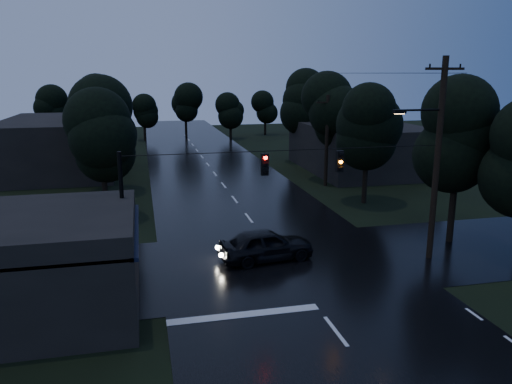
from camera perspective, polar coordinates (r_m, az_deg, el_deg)
name	(u,v)px	position (r m, az deg, el deg)	size (l,w,h in m)	color
main_road	(224,185)	(42.00, -3.72, 0.75)	(12.00, 120.00, 0.02)	black
cross_street	(283,263)	(25.13, 3.08, -8.06)	(60.00, 9.00, 0.02)	black
building_far_right	(359,147)	(49.47, 11.73, 5.02)	(10.00, 14.00, 4.40)	black
building_far_left	(62,145)	(51.43, -21.31, 5.03)	(10.00, 16.00, 5.00)	black
utility_pole_main	(436,156)	(25.90, 19.86, 3.88)	(3.50, 0.30, 10.00)	black
utility_pole_far	(327,140)	(41.56, 8.09, 5.94)	(2.00, 0.30, 7.50)	black
anchor_pole_left	(123,220)	(22.34, -14.92, -3.14)	(0.18, 0.18, 6.00)	black
span_signals	(302,162)	(22.93, 5.28, 3.44)	(15.00, 0.37, 1.12)	black
tree_corner_near	(459,135)	(28.89, 22.20, 6.07)	(4.48, 4.48, 9.44)	black
tree_left_a	(101,138)	(32.78, -17.28, 5.90)	(3.92, 3.92, 8.26)	black
tree_left_b	(100,121)	(40.72, -17.42, 7.78)	(4.20, 4.20, 8.85)	black
tree_left_c	(101,107)	(50.68, -17.34, 9.21)	(4.48, 4.48, 9.44)	black
tree_right_a	(368,125)	(36.16, 12.64, 7.43)	(4.20, 4.20, 8.85)	black
tree_right_b	(333,112)	(43.68, 8.84, 9.07)	(4.48, 4.48, 9.44)	black
tree_right_c	(303,101)	(53.23, 5.44, 10.32)	(4.76, 4.76, 10.03)	black
car	(266,245)	(25.17, 1.18, -6.04)	(1.91, 4.75, 1.62)	black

